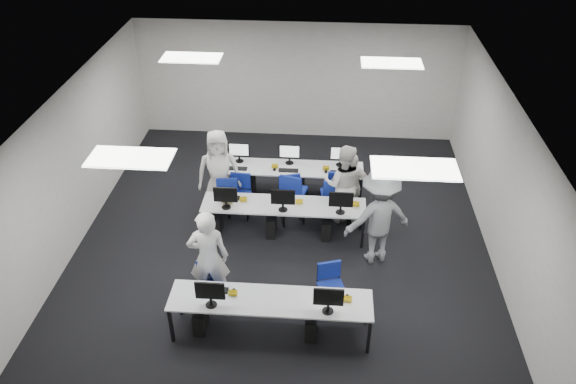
# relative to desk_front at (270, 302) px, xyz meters

# --- Properties ---
(room) EXTENTS (9.00, 9.02, 3.00)m
(room) POSITION_rel_desk_front_xyz_m (0.00, 2.40, 0.82)
(room) COLOR black
(room) RESTS_ON ground
(ceiling_panels) EXTENTS (5.20, 4.60, 0.02)m
(ceiling_panels) POSITION_rel_desk_front_xyz_m (0.00, 2.40, 2.30)
(ceiling_panels) COLOR white
(ceiling_panels) RESTS_ON room
(desk_front) EXTENTS (3.20, 0.70, 0.73)m
(desk_front) POSITION_rel_desk_front_xyz_m (0.00, 0.00, 0.00)
(desk_front) COLOR silver
(desk_front) RESTS_ON ground
(desk_mid) EXTENTS (3.20, 0.70, 0.73)m
(desk_mid) POSITION_rel_desk_front_xyz_m (0.00, 2.60, 0.00)
(desk_mid) COLOR silver
(desk_mid) RESTS_ON ground
(desk_back) EXTENTS (3.20, 0.70, 0.73)m
(desk_back) POSITION_rel_desk_front_xyz_m (0.00, 4.00, 0.00)
(desk_back) COLOR silver
(desk_back) RESTS_ON ground
(equipment_front) EXTENTS (2.51, 0.41, 1.19)m
(equipment_front) POSITION_rel_desk_front_xyz_m (-0.19, -0.02, -0.32)
(equipment_front) COLOR #0B2D97
(equipment_front) RESTS_ON desk_front
(equipment_mid) EXTENTS (2.91, 0.41, 1.19)m
(equipment_mid) POSITION_rel_desk_front_xyz_m (-0.19, 2.58, -0.32)
(equipment_mid) COLOR white
(equipment_mid) RESTS_ON desk_mid
(equipment_back) EXTENTS (2.91, 0.41, 1.19)m
(equipment_back) POSITION_rel_desk_front_xyz_m (0.19, 4.02, -0.32)
(equipment_back) COLOR white
(equipment_back) RESTS_ON desk_back
(chair_0) EXTENTS (0.55, 0.57, 0.86)m
(chair_0) POSITION_rel_desk_front_xyz_m (-1.07, 0.55, -0.41)
(chair_0) COLOR navy
(chair_0) RESTS_ON ground
(chair_1) EXTENTS (0.54, 0.57, 0.86)m
(chair_1) POSITION_rel_desk_front_xyz_m (0.96, 0.64, -0.41)
(chair_1) COLOR navy
(chair_1) RESTS_ON ground
(chair_2) EXTENTS (0.46, 0.50, 0.89)m
(chair_2) POSITION_rel_desk_front_xyz_m (-0.98, 3.25, -0.40)
(chair_2) COLOR navy
(chair_2) RESTS_ON ground
(chair_3) EXTENTS (0.59, 0.62, 0.95)m
(chair_3) POSITION_rel_desk_front_xyz_m (0.12, 3.15, -0.38)
(chair_3) COLOR navy
(chair_3) RESTS_ON ground
(chair_4) EXTENTS (0.49, 0.53, 0.98)m
(chair_4) POSITION_rel_desk_front_xyz_m (1.07, 3.26, -0.37)
(chair_4) COLOR navy
(chair_4) RESTS_ON ground
(chair_5) EXTENTS (0.52, 0.55, 0.92)m
(chair_5) POSITION_rel_desk_front_xyz_m (-1.24, 3.35, -0.39)
(chair_5) COLOR navy
(chair_5) RESTS_ON ground
(chair_6) EXTENTS (0.60, 0.63, 0.98)m
(chair_6) POSITION_rel_desk_front_xyz_m (0.15, 3.42, -0.37)
(chair_6) COLOR navy
(chair_6) RESTS_ON ground
(chair_7) EXTENTS (0.52, 0.56, 0.94)m
(chair_7) POSITION_rel_desk_front_xyz_m (0.95, 3.39, -0.38)
(chair_7) COLOR navy
(chair_7) RESTS_ON ground
(handbag) EXTENTS (0.36, 0.27, 0.27)m
(handbag) POSITION_rel_desk_front_xyz_m (-1.10, 2.55, 0.18)
(handbag) COLOR tan
(handbag) RESTS_ON desk_mid
(student_0) EXTENTS (0.73, 0.53, 1.86)m
(student_0) POSITION_rel_desk_front_xyz_m (-1.10, 0.70, 0.25)
(student_0) COLOR white
(student_0) RESTS_ON ground
(student_1) EXTENTS (0.89, 0.72, 1.72)m
(student_1) POSITION_rel_desk_front_xyz_m (1.16, 3.23, 0.18)
(student_1) COLOR white
(student_1) RESTS_ON ground
(student_2) EXTENTS (0.99, 0.75, 1.83)m
(student_2) POSITION_rel_desk_front_xyz_m (-1.41, 3.43, 0.24)
(student_2) COLOR white
(student_2) RESTS_ON ground
(student_3) EXTENTS (0.93, 0.46, 1.54)m
(student_3) POSITION_rel_desk_front_xyz_m (1.30, 3.27, 0.09)
(student_3) COLOR white
(student_3) RESTS_ON ground
(photographer) EXTENTS (1.42, 1.08, 1.94)m
(photographer) POSITION_rel_desk_front_xyz_m (1.78, 2.00, 0.29)
(photographer) COLOR slate
(photographer) RESTS_ON ground
(dslr_camera) EXTENTS (0.19, 0.22, 0.10)m
(dslr_camera) POSITION_rel_desk_front_xyz_m (1.72, 2.17, 1.32)
(dslr_camera) COLOR black
(dslr_camera) RESTS_ON photographer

